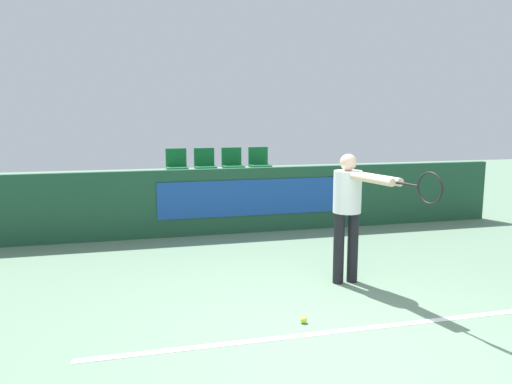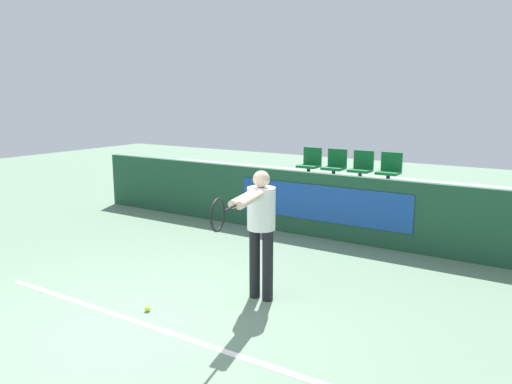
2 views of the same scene
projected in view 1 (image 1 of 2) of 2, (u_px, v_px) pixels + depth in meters
The scene contains 15 objects.
ground_plane at pixel (340, 348), 4.38m from camera, with size 30.00×30.00×0.00m, color slate.
court_baseline at pixel (327, 332), 4.69m from camera, with size 4.54×0.08×0.01m.
barrier_wall at pixel (237, 201), 8.52m from camera, with size 9.78×0.14×1.12m.
bleacher_tier_front at pixel (230, 214), 9.13m from camera, with size 9.38×0.99×0.42m.
bleacher_tier_middle at pixel (220, 195), 10.05m from camera, with size 9.38×0.99×0.84m.
stadium_chair_0 at pixel (182, 192), 8.97m from camera, with size 0.41×0.39×0.51m.
stadium_chair_1 at pixel (213, 191), 9.11m from camera, with size 0.41×0.39×0.51m.
stadium_chair_2 at pixel (243, 190), 9.25m from camera, with size 0.41×0.39×0.51m.
stadium_chair_3 at pixel (272, 189), 9.38m from camera, with size 0.41×0.39×0.51m.
stadium_chair_4 at pixel (177, 164), 9.86m from camera, with size 0.41×0.39×0.51m.
stadium_chair_5 at pixel (205, 163), 10.00m from camera, with size 0.41×0.39×0.51m.
stadium_chair_6 at pixel (232, 163), 10.13m from camera, with size 0.41×0.39×0.51m.
stadium_chair_7 at pixel (259, 162), 10.27m from camera, with size 0.41×0.39×0.51m.
tennis_player at pixel (351, 204), 5.87m from camera, with size 0.51×1.56×1.57m.
tennis_ball at pixel (304, 320), 4.90m from camera, with size 0.07×0.07×0.07m.
Camera 1 is at (-1.73, -3.81, 2.04)m, focal length 35.00 mm.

